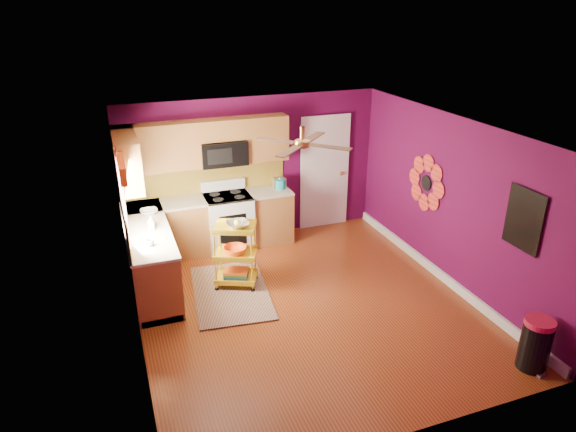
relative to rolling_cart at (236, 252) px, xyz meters
name	(u,v)px	position (x,y,z in m)	size (l,w,h in m)	color
ground	(306,305)	(0.76, -0.86, -0.55)	(5.00, 5.00, 0.00)	maroon
room_envelope	(309,196)	(0.79, -0.86, 1.08)	(4.54, 5.04, 2.52)	#52093B
lower_cabinets	(185,239)	(-0.58, 0.96, -0.12)	(2.81, 2.31, 0.94)	brown
electric_range	(228,221)	(0.21, 1.32, -0.07)	(0.76, 0.66, 1.13)	white
upper_cabinetry	(181,150)	(-0.48, 1.31, 1.25)	(2.80, 2.30, 1.26)	brown
left_window	(121,183)	(-1.45, 0.19, 1.18)	(0.08, 1.35, 1.08)	white
panel_door	(324,173)	(2.12, 1.61, 0.47)	(0.95, 0.11, 2.15)	white
right_wall_art	(466,198)	(2.99, -1.20, 0.89)	(0.04, 2.74, 1.04)	black
ceiling_fan	(302,143)	(0.76, -0.66, 1.74)	(1.01, 1.01, 0.26)	#BF8C3F
shag_rug	(231,292)	(-0.14, -0.18, -0.54)	(1.05, 1.72, 0.02)	black
rolling_cart	(236,252)	(0.00, 0.00, 0.00)	(0.72, 0.64, 1.08)	yellow
trash_can	(535,344)	(2.74, -2.99, -0.23)	(0.38, 0.40, 0.65)	black
teal_kettle	(280,184)	(1.16, 1.35, 0.47)	(0.18, 0.18, 0.21)	teal
toaster	(279,183)	(1.16, 1.40, 0.48)	(0.22, 0.15, 0.18)	beige
soap_bottle_a	(151,224)	(-1.12, 0.38, 0.47)	(0.08, 0.08, 0.17)	#EA3F72
soap_bottle_b	(151,221)	(-1.11, 0.49, 0.47)	(0.12, 0.12, 0.16)	white
counter_dish	(149,212)	(-1.09, 0.98, 0.42)	(0.26, 0.26, 0.06)	white
counter_cup	(150,243)	(-1.20, -0.16, 0.43)	(0.11, 0.11, 0.09)	white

